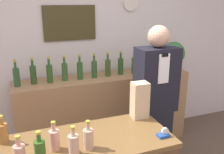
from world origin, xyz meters
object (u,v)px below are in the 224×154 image
(tape_dispenser, at_px, (164,134))
(paper_bag, at_px, (140,100))
(potted_plant, at_px, (173,54))
(shopkeeper, at_px, (155,104))

(tape_dispenser, bearing_deg, paper_bag, 93.81)
(potted_plant, bearing_deg, shopkeeper, -134.17)
(shopkeeper, height_order, tape_dispenser, shopkeeper)
(potted_plant, distance_m, paper_bag, 1.49)
(shopkeeper, relative_size, paper_bag, 5.27)
(potted_plant, bearing_deg, paper_bag, -134.75)
(shopkeeper, bearing_deg, potted_plant, 45.83)
(potted_plant, xyz_separation_m, paper_bag, (-1.04, -1.05, -0.11))
(shopkeeper, xyz_separation_m, potted_plant, (0.66, 0.68, 0.36))
(potted_plant, relative_size, tape_dispenser, 4.31)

